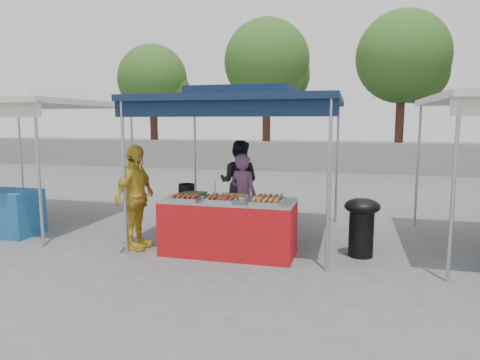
% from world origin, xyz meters
% --- Properties ---
extents(ground_plane, '(80.00, 80.00, 0.00)m').
position_xyz_m(ground_plane, '(0.00, 0.00, 0.00)').
color(ground_plane, '#515153').
extents(back_wall, '(40.00, 0.25, 1.20)m').
position_xyz_m(back_wall, '(0.00, 11.00, 0.60)').
color(back_wall, slate).
rests_on(back_wall, ground_plane).
extents(main_canopy, '(3.20, 3.20, 2.57)m').
position_xyz_m(main_canopy, '(0.00, 0.97, 2.37)').
color(main_canopy, '#A9AAB0').
rests_on(main_canopy, ground_plane).
extents(neighbor_stall_left, '(3.20, 3.20, 2.57)m').
position_xyz_m(neighbor_stall_left, '(-4.50, 0.57, 1.60)').
color(neighbor_stall_left, '#A9AAB0').
rests_on(neighbor_stall_left, ground_plane).
extents(tree_0, '(3.36, 3.27, 5.63)m').
position_xyz_m(tree_0, '(-7.34, 12.89, 3.84)').
color(tree_0, '#3A2016').
rests_on(tree_0, ground_plane).
extents(tree_1, '(3.83, 3.83, 6.59)m').
position_xyz_m(tree_1, '(-1.90, 13.26, 4.51)').
color(tree_1, '#3A2016').
rests_on(tree_1, ground_plane).
extents(tree_2, '(3.85, 3.85, 6.61)m').
position_xyz_m(tree_2, '(3.86, 13.37, 4.52)').
color(tree_2, '#3A2016').
rests_on(tree_2, ground_plane).
extents(vendor_table, '(2.00, 0.80, 0.85)m').
position_xyz_m(vendor_table, '(0.00, -0.10, 0.43)').
color(vendor_table, '#AF1115').
rests_on(vendor_table, ground_plane).
extents(food_tray_fl, '(0.42, 0.30, 0.07)m').
position_xyz_m(food_tray_fl, '(-0.59, -0.34, 0.88)').
color(food_tray_fl, '#B5B5B9').
rests_on(food_tray_fl, vendor_table).
extents(food_tray_fm, '(0.42, 0.30, 0.07)m').
position_xyz_m(food_tray_fm, '(-0.05, -0.32, 0.88)').
color(food_tray_fm, '#B5B5B9').
rests_on(food_tray_fm, vendor_table).
extents(food_tray_fr, '(0.42, 0.30, 0.07)m').
position_xyz_m(food_tray_fr, '(0.62, -0.34, 0.88)').
color(food_tray_fr, '#B5B5B9').
rests_on(food_tray_fr, vendor_table).
extents(food_tray_bl, '(0.42, 0.30, 0.07)m').
position_xyz_m(food_tray_bl, '(-0.57, -0.04, 0.88)').
color(food_tray_bl, '#B5B5B9').
rests_on(food_tray_bl, vendor_table).
extents(food_tray_bm, '(0.42, 0.30, 0.07)m').
position_xyz_m(food_tray_bm, '(0.04, 0.00, 0.88)').
color(food_tray_bm, '#B5B5B9').
rests_on(food_tray_bm, vendor_table).
extents(food_tray_br, '(0.42, 0.30, 0.07)m').
position_xyz_m(food_tray_br, '(0.63, -0.05, 0.88)').
color(food_tray_br, '#B5B5B9').
rests_on(food_tray_br, vendor_table).
extents(cooking_pot, '(0.26, 0.26, 0.15)m').
position_xyz_m(cooking_pot, '(-0.81, 0.26, 0.93)').
color(cooking_pot, black).
rests_on(cooking_pot, vendor_table).
extents(skewer_cup, '(0.09, 0.09, 0.11)m').
position_xyz_m(skewer_cup, '(-0.17, -0.20, 0.91)').
color(skewer_cup, '#A9AAB0').
rests_on(skewer_cup, vendor_table).
extents(wok_burner, '(0.53, 0.53, 0.89)m').
position_xyz_m(wok_burner, '(1.95, 0.30, 0.53)').
color(wok_burner, black).
rests_on(wok_burner, ground_plane).
extents(crate_left, '(0.46, 0.32, 0.27)m').
position_xyz_m(crate_left, '(-0.44, 0.47, 0.14)').
color(crate_left, navy).
rests_on(crate_left, ground_plane).
extents(crate_right, '(0.51, 0.35, 0.30)m').
position_xyz_m(crate_right, '(0.17, 0.56, 0.15)').
color(crate_right, navy).
rests_on(crate_right, ground_plane).
extents(crate_stacked, '(0.49, 0.34, 0.30)m').
position_xyz_m(crate_stacked, '(0.17, 0.56, 0.45)').
color(crate_stacked, navy).
rests_on(crate_stacked, crate_right).
extents(vendor_woman, '(0.63, 0.53, 1.47)m').
position_xyz_m(vendor_woman, '(-0.00, 0.83, 0.74)').
color(vendor_woman, '#7C4F74').
rests_on(vendor_woman, ground_plane).
extents(helper_man, '(0.83, 0.66, 1.65)m').
position_xyz_m(helper_man, '(-0.36, 1.88, 0.82)').
color(helper_man, black).
rests_on(helper_man, ground_plane).
extents(customer_person, '(0.49, 1.00, 1.66)m').
position_xyz_m(customer_person, '(-1.49, -0.20, 0.83)').
color(customer_person, gold).
rests_on(customer_person, ground_plane).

